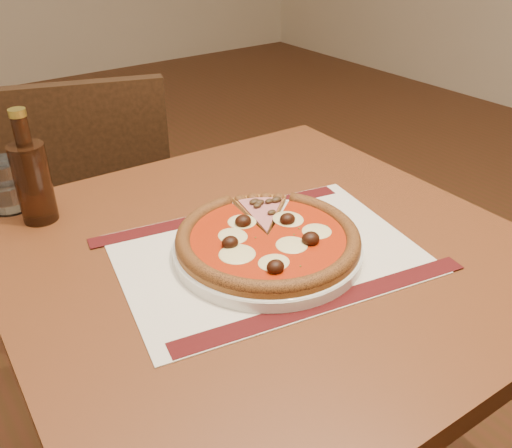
{
  "coord_description": "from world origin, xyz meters",
  "views": [
    {
      "loc": [
        -1.11,
        -1.53,
        1.23
      ],
      "look_at": [
        -0.66,
        -0.92,
        0.78
      ],
      "focal_mm": 38.0,
      "sensor_mm": 36.0,
      "label": 1
    }
  ],
  "objects_px": {
    "chair_far": "(93,208)",
    "water_glass": "(6,185)",
    "plate": "(268,248)",
    "pizza": "(268,238)",
    "bottle": "(32,179)",
    "table": "(263,295)"
  },
  "relations": [
    {
      "from": "plate",
      "to": "water_glass",
      "type": "height_order",
      "value": "water_glass"
    },
    {
      "from": "pizza",
      "to": "bottle",
      "type": "xyz_separation_m",
      "value": [
        -0.25,
        0.32,
        0.05
      ]
    },
    {
      "from": "table",
      "to": "bottle",
      "type": "xyz_separation_m",
      "value": [
        -0.26,
        0.3,
        0.18
      ]
    },
    {
      "from": "chair_far",
      "to": "bottle",
      "type": "height_order",
      "value": "bottle"
    },
    {
      "from": "chair_far",
      "to": "table",
      "type": "bearing_deg",
      "value": 111.55
    },
    {
      "from": "water_glass",
      "to": "bottle",
      "type": "height_order",
      "value": "bottle"
    },
    {
      "from": "plate",
      "to": "chair_far",
      "type": "bearing_deg",
      "value": 92.01
    },
    {
      "from": "water_glass",
      "to": "pizza",
      "type": "bearing_deg",
      "value": -54.41
    },
    {
      "from": "table",
      "to": "plate",
      "type": "xyz_separation_m",
      "value": [
        -0.01,
        -0.03,
        0.11
      ]
    },
    {
      "from": "chair_far",
      "to": "water_glass",
      "type": "distance_m",
      "value": 0.53
    },
    {
      "from": "table",
      "to": "chair_far",
      "type": "distance_m",
      "value": 0.75
    },
    {
      "from": "water_glass",
      "to": "table",
      "type": "bearing_deg",
      "value": -51.6
    },
    {
      "from": "table",
      "to": "water_glass",
      "type": "height_order",
      "value": "water_glass"
    },
    {
      "from": "table",
      "to": "pizza",
      "type": "height_order",
      "value": "pizza"
    },
    {
      "from": "bottle",
      "to": "water_glass",
      "type": "bearing_deg",
      "value": 112.28
    },
    {
      "from": "bottle",
      "to": "plate",
      "type": "bearing_deg",
      "value": -51.71
    },
    {
      "from": "plate",
      "to": "water_glass",
      "type": "distance_m",
      "value": 0.49
    },
    {
      "from": "pizza",
      "to": "water_glass",
      "type": "relative_size",
      "value": 3.17
    },
    {
      "from": "table",
      "to": "water_glass",
      "type": "bearing_deg",
      "value": 128.4
    },
    {
      "from": "water_glass",
      "to": "bottle",
      "type": "relative_size",
      "value": 0.45
    },
    {
      "from": "table",
      "to": "water_glass",
      "type": "xyz_separation_m",
      "value": [
        -0.29,
        0.37,
        0.15
      ]
    },
    {
      "from": "chair_far",
      "to": "bottle",
      "type": "xyz_separation_m",
      "value": [
        -0.23,
        -0.44,
        0.33
      ]
    }
  ]
}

